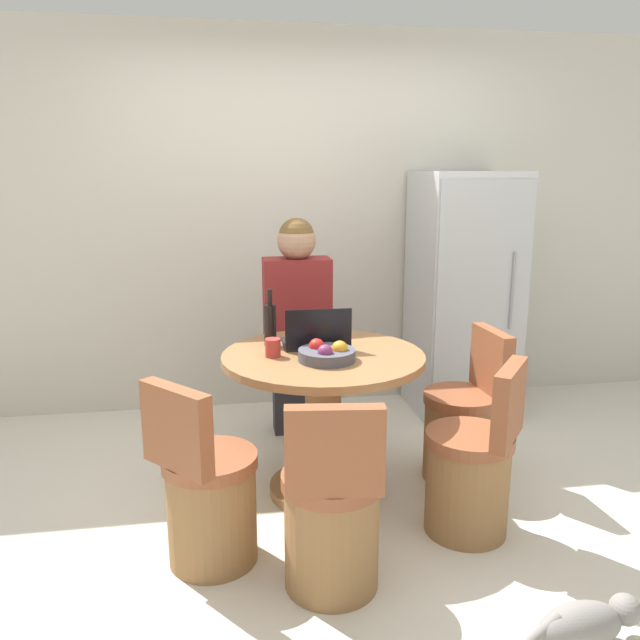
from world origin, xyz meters
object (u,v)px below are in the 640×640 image
fruit_bowl (327,354)px  cat (586,624)px  chair_near_camera (332,521)px  refrigerator (463,295)px  dining_table (323,403)px  chair_near_left_corner (208,499)px  laptop (316,339)px  chair_right_side (463,427)px  person_seated (296,317)px  chair_near_right_corner (472,474)px  bottle (270,324)px

fruit_bowl → cat: fruit_bowl is taller
cat → chair_near_camera: bearing=144.9°
refrigerator → dining_table: refrigerator is taller
chair_near_left_corner → laptop: size_ratio=2.45×
chair_right_side → chair_near_camera: bearing=-49.9°
dining_table → chair_right_side: 0.81m
chair_near_left_corner → person_seated: 1.45m
chair_right_side → chair_near_camera: (-0.87, -0.81, 0.00)m
refrigerator → chair_near_right_corner: bearing=-109.4°
chair_near_left_corner → chair_near_right_corner: (1.20, 0.04, 0.00)m
chair_near_right_corner → laptop: (-0.63, 0.61, 0.51)m
chair_near_right_corner → fruit_bowl: fruit_bowl is taller
refrigerator → chair_near_camera: 2.25m
fruit_bowl → bottle: 0.41m
chair_right_side → fruit_bowl: fruit_bowl is taller
chair_near_left_corner → chair_right_side: bearing=-109.4°
chair_near_left_corner → laptop: 1.00m
refrigerator → chair_near_left_corner: (-1.73, -1.54, -0.54)m
chair_right_side → person_seated: size_ratio=0.60×
refrigerator → chair_near_left_corner: refrigerator is taller
refrigerator → dining_table: 1.57m
dining_table → chair_right_side: size_ratio=1.23×
person_seated → laptop: (0.03, -0.60, 0.02)m
fruit_bowl → chair_near_camera: bearing=-98.1°
cat → person_seated: bearing=105.8°
chair_right_side → chair_near_camera: 1.19m
chair_near_camera → fruit_bowl: bearing=-91.1°
fruit_bowl → bottle: size_ratio=0.92×
laptop → bottle: bottle is taller
fruit_bowl → refrigerator: bearing=45.0°
chair_right_side → laptop: size_ratio=2.45×
dining_table → cat: dining_table is taller
laptop → bottle: size_ratio=1.13×
person_seated → bottle: 0.58m
chair_right_side → person_seated: 1.18m
person_seated → dining_table: bearing=93.5°
chair_right_side → cat: chair_right_side is taller
dining_table → bottle: 0.49m
refrigerator → chair_near_left_corner: 2.37m
fruit_bowl → person_seated: bearing=92.8°
chair_near_camera → fruit_bowl: size_ratio=3.01×
refrigerator → chair_near_right_corner: refrigerator is taller
refrigerator → chair_right_side: (-0.37, -0.98, -0.54)m
laptop → chair_near_right_corner: bearing=135.9°
refrigerator → person_seated: 1.22m
chair_near_left_corner → fruit_bowl: 0.86m
chair_near_right_corner → fruit_bowl: size_ratio=3.01×
refrigerator → fruit_bowl: (-1.15, -1.14, -0.03)m
chair_near_right_corner → chair_near_camera: bearing=-29.5°
laptop → fruit_bowl: (0.01, -0.25, -0.01)m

